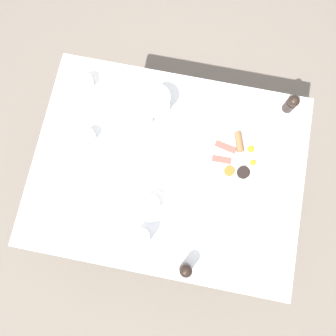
{
  "coord_description": "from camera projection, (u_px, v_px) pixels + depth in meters",
  "views": [
    {
      "loc": [
        0.28,
        0.05,
        2.2
      ],
      "look_at": [
        0.0,
        0.0,
        0.8
      ],
      "focal_mm": 35.0,
      "sensor_mm": 36.0,
      "label": 1
    }
  ],
  "objects": [
    {
      "name": "creamer_jug",
      "position": [
        89.0,
        136.0,
        1.45
      ],
      "size": [
        0.08,
        0.06,
        0.05
      ],
      "color": "white",
      "rests_on": "table"
    },
    {
      "name": "teapot_near",
      "position": [
        156.0,
        101.0,
        1.45
      ],
      "size": [
        0.21,
        0.13,
        0.12
      ],
      "rotation": [
        0.0,
        0.0,
        3.01
      ],
      "color": "white",
      "rests_on": "table"
    },
    {
      "name": "fork_by_plate",
      "position": [
        261.0,
        227.0,
        1.39
      ],
      "size": [
        0.16,
        0.06,
        0.0
      ],
      "rotation": [
        0.0,
        0.0,
        4.46
      ],
      "color": "silver",
      "rests_on": "table"
    },
    {
      "name": "teacup_with_saucer_right",
      "position": [
        85.0,
        83.0,
        1.5
      ],
      "size": [
        0.15,
        0.15,
        0.06
      ],
      "color": "white",
      "rests_on": "table"
    },
    {
      "name": "ground_plane",
      "position": [
        168.0,
        192.0,
        2.21
      ],
      "size": [
        8.0,
        8.0,
        0.0
      ],
      "primitive_type": "plane",
      "color": "#70665B"
    },
    {
      "name": "water_glass_tall",
      "position": [
        142.0,
        237.0,
        1.34
      ],
      "size": [
        0.07,
        0.07,
        0.09
      ],
      "color": "white",
      "rests_on": "table"
    },
    {
      "name": "napkin_folded",
      "position": [
        212.0,
        231.0,
        1.39
      ],
      "size": [
        0.17,
        0.19,
        0.01
      ],
      "rotation": [
        0.0,
        0.0,
        1.92
      ],
      "color": "white",
      "rests_on": "table"
    },
    {
      "name": "pepper_grinder",
      "position": [
        186.0,
        270.0,
        1.31
      ],
      "size": [
        0.05,
        0.05,
        0.11
      ],
      "color": "black",
      "rests_on": "table"
    },
    {
      "name": "table",
      "position": [
        168.0,
        172.0,
        1.52
      ],
      "size": [
        0.91,
        1.19,
        0.78
      ],
      "color": "silver",
      "rests_on": "ground_plane"
    },
    {
      "name": "salt_grinder",
      "position": [
        291.0,
        103.0,
        1.45
      ],
      "size": [
        0.05,
        0.05,
        0.11
      ],
      "color": "black",
      "rests_on": "table"
    },
    {
      "name": "breakfast_plate",
      "position": [
        238.0,
        158.0,
        1.44
      ],
      "size": [
        0.27,
        0.27,
        0.04
      ],
      "color": "white",
      "rests_on": "table"
    },
    {
      "name": "teacup_with_saucer_left",
      "position": [
        150.0,
        204.0,
        1.39
      ],
      "size": [
        0.15,
        0.15,
        0.06
      ],
      "color": "white",
      "rests_on": "table"
    },
    {
      "name": "knife_by_plate",
      "position": [
        62.0,
        196.0,
        1.42
      ],
      "size": [
        0.19,
        0.02,
        0.0
      ],
      "rotation": [
        0.0,
        0.0,
        1.6
      ],
      "color": "silver",
      "rests_on": "table"
    }
  ]
}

